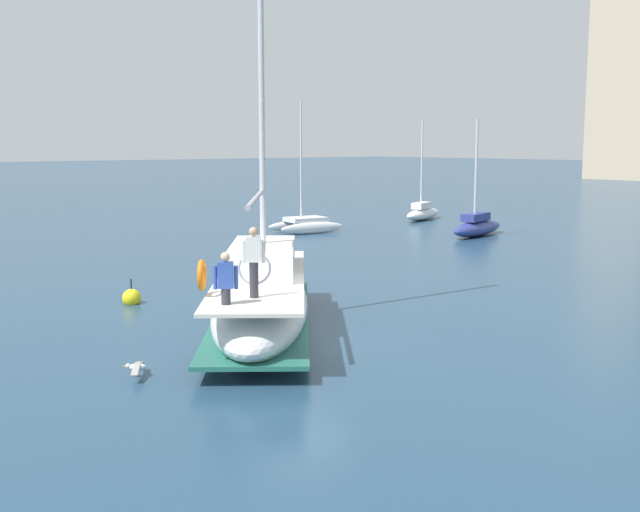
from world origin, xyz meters
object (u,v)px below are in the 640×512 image
at_px(seagull, 136,367).
at_px(mooring_buoy, 132,298).
at_px(main_sailboat, 261,297).
at_px(moored_sloop_far, 306,223).
at_px(moored_cutter_right, 477,226).
at_px(moored_catamaran, 423,212).

distance_m(seagull, mooring_buoy, 7.75).
bearing_deg(main_sailboat, moored_sloop_far, 137.69).
height_order(moored_cutter_right, mooring_buoy, moored_cutter_right).
bearing_deg(main_sailboat, mooring_buoy, -169.46).
height_order(main_sailboat, mooring_buoy, main_sailboat).
height_order(moored_catamaran, mooring_buoy, moored_catamaran).
bearing_deg(moored_cutter_right, mooring_buoy, -79.32).
xyz_separation_m(main_sailboat, mooring_buoy, (-5.37, -1.00, -0.74)).
relative_size(moored_cutter_right, seagull, 6.72).
height_order(moored_cutter_right, seagull, moored_cutter_right).
bearing_deg(moored_cutter_right, main_sailboat, -65.68).
bearing_deg(mooring_buoy, main_sailboat, 10.54).
xyz_separation_m(moored_sloop_far, mooring_buoy, (11.33, -16.20, -0.35)).
distance_m(moored_sloop_far, moored_cutter_right, 9.28).
relative_size(moored_catamaran, seagull, 7.00).
xyz_separation_m(moored_catamaran, seagull, (18.87, -29.81, -0.27)).
bearing_deg(moored_catamaran, main_sailboat, -55.78).
bearing_deg(main_sailboat, moored_cutter_right, 114.32).
bearing_deg(main_sailboat, seagull, -70.14).
relative_size(main_sailboat, moored_catamaran, 2.04).
height_order(moored_sloop_far, moored_cutter_right, moored_sloop_far).
bearing_deg(moored_cutter_right, moored_catamaran, 150.92).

